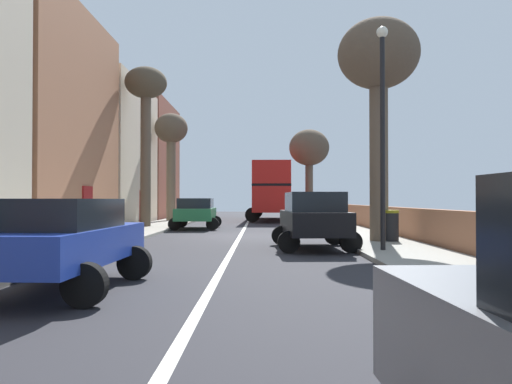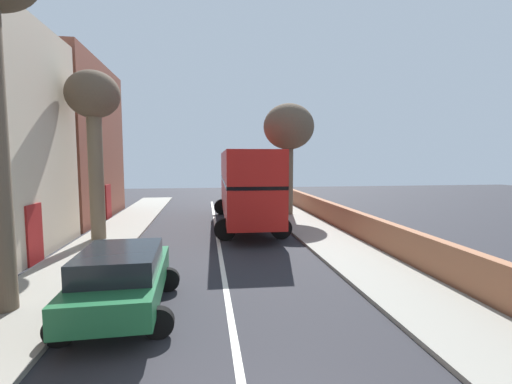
# 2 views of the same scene
# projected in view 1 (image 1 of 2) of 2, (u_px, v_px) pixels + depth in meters

# --- Properties ---
(ground_plane) EXTENTS (84.00, 84.00, 0.00)m
(ground_plane) POSITION_uv_depth(u_px,v_px,m) (240.00, 236.00, 20.69)
(ground_plane) COLOR #28282D
(road_centre_line) EXTENTS (0.16, 54.00, 0.01)m
(road_centre_line) POSITION_uv_depth(u_px,v_px,m) (240.00, 236.00, 20.69)
(road_centre_line) COLOR silver
(road_centre_line) RESTS_ON ground
(sidewalk_left) EXTENTS (2.60, 60.00, 0.12)m
(sidewalk_left) POSITION_uv_depth(u_px,v_px,m) (124.00, 234.00, 20.73)
(sidewalk_left) COLOR gray
(sidewalk_left) RESTS_ON ground
(sidewalk_right) EXTENTS (2.60, 60.00, 0.12)m
(sidewalk_right) POSITION_uv_depth(u_px,v_px,m) (357.00, 235.00, 20.64)
(sidewalk_right) COLOR gray
(sidewalk_right) RESTS_ON ground
(terraced_houses_left) EXTENTS (4.07, 47.62, 10.96)m
(terraced_houses_left) POSITION_uv_depth(u_px,v_px,m) (32.00, 120.00, 20.12)
(terraced_houses_left) COLOR brown
(terraced_houses_left) RESTS_ON ground
(boundary_wall_right) EXTENTS (0.36, 54.00, 1.22)m
(boundary_wall_right) POSITION_uv_depth(u_px,v_px,m) (393.00, 221.00, 20.64)
(boundary_wall_right) COLOR #9E6647
(boundary_wall_right) RESTS_ON ground
(double_decker_bus) EXTENTS (3.77, 11.28, 4.06)m
(double_decker_bus) POSITION_uv_depth(u_px,v_px,m) (272.00, 189.00, 36.72)
(double_decker_bus) COLOR #B21915
(double_decker_bus) RESTS_ON ground
(parked_car_green_left_0) EXTENTS (2.59, 4.30, 1.60)m
(parked_car_green_left_0) POSITION_uv_depth(u_px,v_px,m) (196.00, 211.00, 25.59)
(parked_car_green_left_0) COLOR #1E6038
(parked_car_green_left_0) RESTS_ON ground
(parked_car_blue_left_1) EXTENTS (2.53, 4.02, 1.55)m
(parked_car_blue_left_1) POSITION_uv_depth(u_px,v_px,m) (59.00, 238.00, 8.17)
(parked_car_blue_left_1) COLOR #1E389E
(parked_car_blue_left_1) RESTS_ON ground
(parked_car_black_right_2) EXTENTS (2.55, 4.10, 1.76)m
(parked_car_black_right_2) POSITION_uv_depth(u_px,v_px,m) (313.00, 217.00, 15.24)
(parked_car_black_right_2) COLOR black
(parked_car_black_right_2) RESTS_ON ground
(street_tree_left_0) EXTENTS (2.23, 2.23, 8.47)m
(street_tree_left_0) POSITION_uv_depth(u_px,v_px,m) (146.00, 99.00, 26.12)
(street_tree_left_0) COLOR brown
(street_tree_left_0) RESTS_ON sidewalk_left
(street_tree_right_1) EXTENTS (3.21, 3.21, 7.05)m
(street_tree_right_1) POSITION_uv_depth(u_px,v_px,m) (309.00, 150.00, 39.42)
(street_tree_right_1) COLOR brown
(street_tree_right_1) RESTS_ON sidewalk_right
(street_tree_right_3) EXTENTS (2.79, 2.79, 7.65)m
(street_tree_right_3) POSITION_uv_depth(u_px,v_px,m) (378.00, 65.00, 16.93)
(street_tree_right_3) COLOR brown
(street_tree_right_3) RESTS_ON sidewalk_right
(street_tree_left_4) EXTENTS (2.26, 2.26, 7.32)m
(street_tree_left_4) POSITION_uv_depth(u_px,v_px,m) (171.00, 137.00, 33.65)
(street_tree_left_4) COLOR brown
(street_tree_left_4) RESTS_ON sidewalk_left
(lamppost_right) EXTENTS (0.32, 0.32, 6.31)m
(lamppost_right) POSITION_uv_depth(u_px,v_px,m) (383.00, 119.00, 13.84)
(lamppost_right) COLOR black
(lamppost_right) RESTS_ON sidewalk_right
(litter_bin_right) EXTENTS (0.55, 0.55, 1.05)m
(litter_bin_right) POSITION_uv_depth(u_px,v_px,m) (391.00, 225.00, 16.72)
(litter_bin_right) COLOR black
(litter_bin_right) RESTS_ON sidewalk_right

